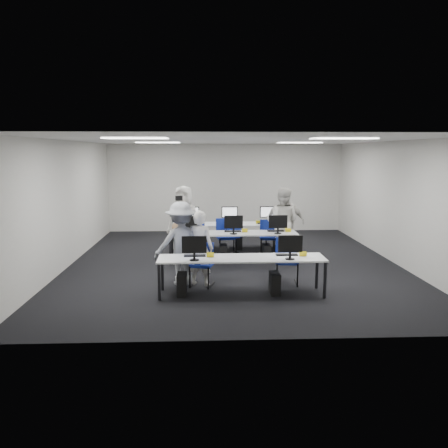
{
  "coord_description": "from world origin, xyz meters",
  "views": [
    {
      "loc": [
        -0.68,
        -10.52,
        2.73
      ],
      "look_at": [
        -0.24,
        -0.1,
        1.0
      ],
      "focal_mm": 35.0,
      "sensor_mm": 36.0,
      "label": 1
    }
  ],
  "objects_px": {
    "chair_4": "(268,244)",
    "desk_front": "(242,260)",
    "chair_0": "(202,272)",
    "desk_mid": "(233,235)",
    "chair_2": "(196,246)",
    "student_0": "(200,248)",
    "student_3": "(285,222)",
    "student_2": "(184,220)",
    "chair_6": "(231,243)",
    "chair_1": "(286,270)",
    "chair_7": "(272,242)",
    "photographer": "(181,244)",
    "chair_3": "(226,244)",
    "student_1": "(282,222)",
    "chair_5": "(195,244)"
  },
  "relations": [
    {
      "from": "chair_1",
      "to": "chair_7",
      "type": "height_order",
      "value": "chair_1"
    },
    {
      "from": "student_1",
      "to": "student_2",
      "type": "relative_size",
      "value": 0.98
    },
    {
      "from": "chair_2",
      "to": "photographer",
      "type": "distance_m",
      "value": 2.56
    },
    {
      "from": "desk_mid",
      "to": "student_1",
      "type": "relative_size",
      "value": 1.76
    },
    {
      "from": "chair_7",
      "to": "chair_2",
      "type": "bearing_deg",
      "value": -153.02
    },
    {
      "from": "student_1",
      "to": "chair_7",
      "type": "bearing_deg",
      "value": -37.48
    },
    {
      "from": "chair_3",
      "to": "chair_7",
      "type": "xyz_separation_m",
      "value": [
        1.27,
        0.26,
        -0.01
      ]
    },
    {
      "from": "chair_3",
      "to": "chair_6",
      "type": "bearing_deg",
      "value": 47.68
    },
    {
      "from": "student_0",
      "to": "student_3",
      "type": "xyz_separation_m",
      "value": [
        2.24,
        2.7,
        0.1
      ]
    },
    {
      "from": "student_3",
      "to": "desk_mid",
      "type": "bearing_deg",
      "value": -141.8
    },
    {
      "from": "chair_0",
      "to": "desk_mid",
      "type": "bearing_deg",
      "value": 84.68
    },
    {
      "from": "desk_mid",
      "to": "chair_0",
      "type": "relative_size",
      "value": 3.66
    },
    {
      "from": "chair_4",
      "to": "student_0",
      "type": "bearing_deg",
      "value": -120.68
    },
    {
      "from": "chair_4",
      "to": "chair_6",
      "type": "height_order",
      "value": "chair_6"
    },
    {
      "from": "desk_front",
      "to": "chair_5",
      "type": "relative_size",
      "value": 3.7
    },
    {
      "from": "chair_6",
      "to": "chair_7",
      "type": "xyz_separation_m",
      "value": [
        1.13,
        0.05,
        -0.0
      ]
    },
    {
      "from": "chair_0",
      "to": "chair_7",
      "type": "bearing_deg",
      "value": 72.29
    },
    {
      "from": "student_0",
      "to": "desk_front",
      "type": "bearing_deg",
      "value": 159.76
    },
    {
      "from": "chair_3",
      "to": "chair_7",
      "type": "bearing_deg",
      "value": 1.75
    },
    {
      "from": "chair_4",
      "to": "student_3",
      "type": "bearing_deg",
      "value": 16.43
    },
    {
      "from": "chair_4",
      "to": "student_2",
      "type": "distance_m",
      "value": 2.35
    },
    {
      "from": "chair_3",
      "to": "student_3",
      "type": "bearing_deg",
      "value": -5.59
    },
    {
      "from": "chair_7",
      "to": "student_0",
      "type": "height_order",
      "value": "student_0"
    },
    {
      "from": "chair_1",
      "to": "chair_4",
      "type": "relative_size",
      "value": 1.02
    },
    {
      "from": "chair_2",
      "to": "student_3",
      "type": "xyz_separation_m",
      "value": [
        2.37,
        0.15,
        0.63
      ]
    },
    {
      "from": "student_3",
      "to": "photographer",
      "type": "relative_size",
      "value": 1.02
    },
    {
      "from": "chair_2",
      "to": "chair_3",
      "type": "bearing_deg",
      "value": -2.82
    },
    {
      "from": "chair_4",
      "to": "desk_front",
      "type": "bearing_deg",
      "value": -103.04
    },
    {
      "from": "chair_4",
      "to": "student_2",
      "type": "relative_size",
      "value": 0.5
    },
    {
      "from": "chair_5",
      "to": "photographer",
      "type": "distance_m",
      "value": 2.83
    },
    {
      "from": "chair_1",
      "to": "student_0",
      "type": "height_order",
      "value": "student_0"
    },
    {
      "from": "student_2",
      "to": "chair_6",
      "type": "bearing_deg",
      "value": 17.68
    },
    {
      "from": "chair_2",
      "to": "chair_7",
      "type": "bearing_deg",
      "value": 2.68
    },
    {
      "from": "chair_3",
      "to": "chair_2",
      "type": "bearing_deg",
      "value": 172.9
    },
    {
      "from": "chair_0",
      "to": "chair_1",
      "type": "height_order",
      "value": "chair_1"
    },
    {
      "from": "desk_front",
      "to": "chair_7",
      "type": "xyz_separation_m",
      "value": [
        1.12,
        3.47,
        -0.38
      ]
    },
    {
      "from": "chair_2",
      "to": "student_3",
      "type": "relative_size",
      "value": 0.46
    },
    {
      "from": "student_0",
      "to": "photographer",
      "type": "height_order",
      "value": "photographer"
    },
    {
      "from": "chair_1",
      "to": "chair_7",
      "type": "xyz_separation_m",
      "value": [
        0.12,
        2.81,
        -0.0
      ]
    },
    {
      "from": "chair_3",
      "to": "chair_6",
      "type": "distance_m",
      "value": 0.25
    },
    {
      "from": "chair_0",
      "to": "chair_4",
      "type": "distance_m",
      "value": 3.16
    },
    {
      "from": "student_0",
      "to": "student_1",
      "type": "relative_size",
      "value": 0.86
    },
    {
      "from": "desk_mid",
      "to": "chair_2",
      "type": "relative_size",
      "value": 3.93
    },
    {
      "from": "chair_3",
      "to": "chair_7",
      "type": "distance_m",
      "value": 1.29
    },
    {
      "from": "chair_3",
      "to": "student_3",
      "type": "xyz_separation_m",
      "value": [
        1.58,
        0.11,
        0.58
      ]
    },
    {
      "from": "desk_front",
      "to": "desk_mid",
      "type": "height_order",
      "value": "same"
    },
    {
      "from": "student_3",
      "to": "chair_0",
      "type": "bearing_deg",
      "value": -117.42
    },
    {
      "from": "chair_0",
      "to": "student_2",
      "type": "bearing_deg",
      "value": 115.61
    },
    {
      "from": "chair_0",
      "to": "student_3",
      "type": "distance_m",
      "value": 3.55
    },
    {
      "from": "chair_5",
      "to": "student_3",
      "type": "distance_m",
      "value": 2.48
    }
  ]
}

